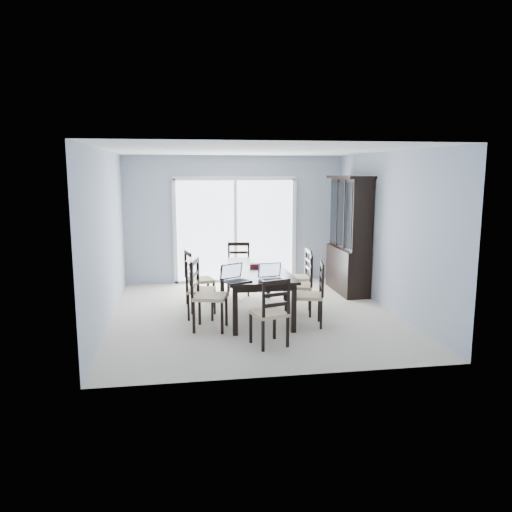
% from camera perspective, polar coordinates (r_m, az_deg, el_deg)
% --- Properties ---
extents(floor, '(5.00, 5.00, 0.00)m').
position_cam_1_polar(floor, '(8.13, -0.25, -6.65)').
color(floor, beige).
rests_on(floor, ground).
extents(ceiling, '(5.00, 5.00, 0.00)m').
position_cam_1_polar(ceiling, '(7.81, -0.27, 11.99)').
color(ceiling, white).
rests_on(ceiling, back_wall).
extents(back_wall, '(4.50, 0.02, 2.60)m').
position_cam_1_polar(back_wall, '(10.33, -2.39, 4.19)').
color(back_wall, '#9DAABB').
rests_on(back_wall, floor).
extents(wall_left, '(0.02, 5.00, 2.60)m').
position_cam_1_polar(wall_left, '(7.84, -16.74, 2.05)').
color(wall_left, '#9DAABB').
rests_on(wall_left, floor).
extents(wall_right, '(0.02, 5.00, 2.60)m').
position_cam_1_polar(wall_right, '(8.50, 14.92, 2.69)').
color(wall_right, '#9DAABB').
rests_on(wall_right, floor).
extents(balcony, '(4.50, 2.00, 0.10)m').
position_cam_1_polar(balcony, '(11.51, -2.93, -2.04)').
color(balcony, gray).
rests_on(balcony, ground).
extents(railing, '(4.50, 0.06, 1.10)m').
position_cam_1_polar(railing, '(12.39, -3.45, 1.61)').
color(railing, '#99999E').
rests_on(railing, balcony).
extents(dining_table, '(1.00, 2.20, 0.75)m').
position_cam_1_polar(dining_table, '(7.97, -0.25, -2.00)').
color(dining_table, black).
rests_on(dining_table, floor).
extents(china_hutch, '(0.50, 1.38, 2.20)m').
position_cam_1_polar(china_hutch, '(9.60, 10.61, 2.24)').
color(china_hutch, black).
rests_on(china_hutch, floor).
extents(sliding_door, '(2.52, 0.05, 2.18)m').
position_cam_1_polar(sliding_door, '(10.33, -2.37, 3.00)').
color(sliding_door, silver).
rests_on(sliding_door, floor).
extents(chair_left_near, '(0.56, 0.55, 1.20)m').
position_cam_1_polar(chair_left_near, '(7.26, -6.07, -3.51)').
color(chair_left_near, black).
rests_on(chair_left_near, floor).
extents(chair_left_mid, '(0.48, 0.47, 1.08)m').
position_cam_1_polar(chair_left_mid, '(7.87, -6.92, -2.98)').
color(chair_left_mid, black).
rests_on(chair_left_mid, floor).
extents(chair_left_far, '(0.50, 0.49, 1.11)m').
position_cam_1_polar(chair_left_far, '(8.52, -7.06, -1.90)').
color(chair_left_far, black).
rests_on(chair_left_far, floor).
extents(chair_right_near, '(0.50, 0.49, 1.11)m').
position_cam_1_polar(chair_right_near, '(7.46, 6.67, -3.55)').
color(chair_right_near, black).
rests_on(chair_right_near, floor).
extents(chair_right_mid, '(0.53, 0.52, 1.14)m').
position_cam_1_polar(chair_right_mid, '(8.03, 5.54, -2.47)').
color(chair_right_mid, black).
rests_on(chair_right_mid, floor).
extents(chair_right_far, '(0.43, 0.42, 1.09)m').
position_cam_1_polar(chair_right_far, '(8.76, 5.31, -1.61)').
color(chair_right_far, black).
rests_on(chair_right_far, floor).
extents(chair_end_near, '(0.51, 0.51, 1.07)m').
position_cam_1_polar(chair_end_near, '(6.50, 1.88, -5.67)').
color(chair_end_near, black).
rests_on(chair_end_near, floor).
extents(chair_end_far, '(0.48, 0.49, 1.11)m').
position_cam_1_polar(chair_end_far, '(9.41, -2.00, -0.74)').
color(chair_end_far, black).
rests_on(chair_end_far, floor).
extents(laptop_dark, '(0.43, 0.39, 0.25)m').
position_cam_1_polar(laptop_dark, '(6.99, -2.17, -2.51)').
color(laptop_dark, black).
rests_on(laptop_dark, dining_table).
extents(laptop_silver, '(0.38, 0.29, 0.24)m').
position_cam_1_polar(laptop_silver, '(7.09, 1.96, -2.36)').
color(laptop_silver, silver).
rests_on(laptop_silver, dining_table).
extents(book_stack, '(0.28, 0.23, 0.04)m').
position_cam_1_polar(book_stack, '(7.57, 1.36, -1.87)').
color(book_stack, maroon).
rests_on(book_stack, dining_table).
extents(cell_phone, '(0.12, 0.07, 0.01)m').
position_cam_1_polar(cell_phone, '(6.98, 0.84, -2.98)').
color(cell_phone, black).
rests_on(cell_phone, dining_table).
extents(game_box, '(0.28, 0.17, 0.06)m').
position_cam_1_polar(game_box, '(8.05, 0.21, -1.09)').
color(game_box, '#53101C').
rests_on(game_box, dining_table).
extents(hot_tub, '(2.06, 1.93, 0.90)m').
position_cam_1_polar(hot_tub, '(11.47, -7.60, 0.40)').
color(hot_tub, maroon).
rests_on(hot_tub, balcony).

